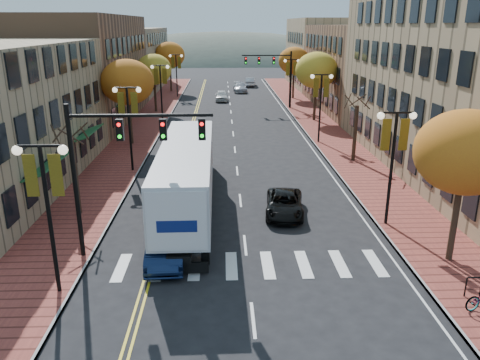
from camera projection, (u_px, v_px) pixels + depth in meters
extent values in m
plane|color=black|center=(250.00, 290.00, 18.68)|extent=(200.00, 200.00, 0.00)
cube|color=brown|center=(147.00, 124.00, 49.14)|extent=(4.00, 85.00, 0.15)
cube|color=brown|center=(317.00, 123.00, 49.78)|extent=(4.00, 85.00, 0.15)
cube|color=brown|center=(74.00, 69.00, 50.45)|extent=(12.00, 24.00, 11.00)
cube|color=#9E8966|center=(121.00, 59.00, 74.38)|extent=(12.00, 26.00, 9.50)
cube|color=brown|center=(380.00, 68.00, 57.56)|extent=(15.00, 24.00, 10.00)
cube|color=#9E8966|center=(338.00, 53.00, 78.26)|extent=(15.00, 20.00, 11.00)
cylinder|color=#382619|center=(75.00, 177.00, 25.23)|extent=(0.28, 0.28, 4.20)
cylinder|color=#382619|center=(130.00, 116.00, 40.28)|extent=(0.28, 0.28, 4.90)
ellipsoid|color=#C17216|center=(127.00, 82.00, 39.37)|extent=(4.48, 4.48, 3.81)
cylinder|color=#382619|center=(155.00, 92.00, 55.50)|extent=(0.28, 0.28, 4.55)
ellipsoid|color=gold|center=(154.00, 69.00, 54.66)|extent=(4.16, 4.16, 3.54)
cylinder|color=#382619|center=(171.00, 75.00, 72.48)|extent=(0.28, 0.28, 5.04)
ellipsoid|color=#C17216|center=(170.00, 55.00, 71.55)|extent=(4.61, 4.61, 3.92)
cylinder|color=#382619|center=(456.00, 211.00, 20.13)|extent=(0.28, 0.28, 4.55)
ellipsoid|color=#C17216|center=(465.00, 152.00, 19.29)|extent=(4.16, 4.16, 3.54)
cylinder|color=#382619|center=(355.00, 133.00, 35.35)|extent=(0.28, 0.28, 4.20)
cylinder|color=#382619|center=(315.00, 97.00, 50.40)|extent=(0.28, 0.28, 4.90)
ellipsoid|color=gold|center=(316.00, 70.00, 49.50)|extent=(4.48, 4.48, 3.81)
cylinder|color=#382619|center=(293.00, 81.00, 65.59)|extent=(0.28, 0.28, 4.76)
ellipsoid|color=#C17216|center=(294.00, 61.00, 64.71)|extent=(4.35, 4.35, 3.70)
cylinder|color=black|center=(50.00, 224.00, 17.46)|extent=(0.16, 0.16, 6.00)
cylinder|color=black|center=(39.00, 146.00, 16.51)|extent=(1.60, 0.10, 0.10)
sphere|color=#FFF2CC|center=(17.00, 150.00, 16.53)|extent=(0.36, 0.36, 0.36)
sphere|color=#FFF2CC|center=(63.00, 150.00, 16.58)|extent=(0.36, 0.36, 0.36)
cube|color=#A98A16|center=(31.00, 176.00, 16.84)|extent=(0.45, 0.03, 1.60)
cube|color=#A98A16|center=(56.00, 175.00, 16.87)|extent=(0.45, 0.03, 1.60)
cylinder|color=black|center=(130.00, 131.00, 32.62)|extent=(0.16, 0.16, 6.00)
cylinder|color=black|center=(127.00, 88.00, 31.67)|extent=(1.60, 0.10, 0.10)
sphere|color=#FFF2CC|center=(115.00, 90.00, 31.69)|extent=(0.36, 0.36, 0.36)
sphere|color=#FFF2CC|center=(139.00, 90.00, 31.75)|extent=(0.36, 0.36, 0.36)
cube|color=#A98A16|center=(121.00, 104.00, 32.01)|extent=(0.45, 0.03, 1.60)
cube|color=#A98A16|center=(134.00, 104.00, 32.04)|extent=(0.45, 0.03, 1.60)
cylinder|color=black|center=(161.00, 94.00, 49.69)|extent=(0.16, 0.16, 6.00)
cylinder|color=black|center=(160.00, 65.00, 48.74)|extent=(1.60, 0.10, 0.10)
sphere|color=#FFF2CC|center=(152.00, 67.00, 48.75)|extent=(0.36, 0.36, 0.36)
sphere|color=#FFF2CC|center=(168.00, 67.00, 48.81)|extent=(0.36, 0.36, 0.36)
cube|color=#A98A16|center=(156.00, 76.00, 49.07)|extent=(0.45, 0.03, 1.60)
cube|color=#A98A16|center=(165.00, 76.00, 49.10)|extent=(0.45, 0.03, 1.60)
cylinder|color=black|center=(177.00, 76.00, 66.75)|extent=(0.16, 0.16, 6.00)
cylinder|color=black|center=(176.00, 55.00, 65.80)|extent=(1.60, 0.10, 0.10)
sphere|color=#FFF2CC|center=(170.00, 56.00, 65.82)|extent=(0.36, 0.36, 0.36)
sphere|color=#FFF2CC|center=(181.00, 56.00, 65.87)|extent=(0.36, 0.36, 0.36)
cube|color=#A98A16|center=(173.00, 63.00, 66.13)|extent=(0.45, 0.03, 1.60)
cube|color=#A98A16|center=(179.00, 63.00, 66.16)|extent=(0.45, 0.03, 1.60)
cylinder|color=black|center=(391.00, 171.00, 23.68)|extent=(0.16, 0.16, 6.00)
cylinder|color=black|center=(397.00, 113.00, 22.73)|extent=(1.60, 0.10, 0.10)
sphere|color=#FFF2CC|center=(381.00, 116.00, 22.75)|extent=(0.36, 0.36, 0.36)
sphere|color=#FFF2CC|center=(413.00, 116.00, 22.81)|extent=(0.36, 0.36, 0.36)
cube|color=#A98A16|center=(386.00, 135.00, 23.06)|extent=(0.45, 0.03, 1.60)
cube|color=#A98A16|center=(404.00, 135.00, 23.10)|extent=(0.45, 0.03, 1.60)
cylinder|color=black|center=(320.00, 110.00, 40.74)|extent=(0.16, 0.16, 6.00)
cylinder|color=black|center=(322.00, 75.00, 39.79)|extent=(1.60, 0.10, 0.10)
sphere|color=#FFF2CC|center=(313.00, 77.00, 39.81)|extent=(0.36, 0.36, 0.36)
sphere|color=#FFF2CC|center=(331.00, 76.00, 39.87)|extent=(0.36, 0.36, 0.36)
cube|color=#A98A16|center=(316.00, 88.00, 40.13)|extent=(0.45, 0.03, 1.60)
cube|color=#A98A16|center=(326.00, 88.00, 40.16)|extent=(0.45, 0.03, 1.60)
cylinder|color=black|center=(291.00, 84.00, 57.80)|extent=(0.16, 0.16, 6.00)
cylinder|color=black|center=(292.00, 60.00, 56.85)|extent=(1.60, 0.10, 0.10)
sphere|color=#FFF2CC|center=(285.00, 61.00, 56.87)|extent=(0.36, 0.36, 0.36)
sphere|color=#FFF2CC|center=(298.00, 61.00, 56.93)|extent=(0.36, 0.36, 0.36)
cube|color=#A98A16|center=(288.00, 69.00, 57.19)|extent=(0.45, 0.03, 1.60)
cube|color=#A98A16|center=(295.00, 69.00, 57.22)|extent=(0.45, 0.03, 1.60)
cylinder|color=black|center=(75.00, 185.00, 20.15)|extent=(0.20, 0.20, 7.00)
cylinder|color=black|center=(141.00, 116.00, 19.30)|extent=(6.00, 0.14, 0.14)
cube|color=black|center=(120.00, 130.00, 19.46)|extent=(0.30, 0.25, 0.90)
sphere|color=#FF0C0C|center=(119.00, 125.00, 19.25)|extent=(0.16, 0.16, 0.16)
cube|color=black|center=(163.00, 130.00, 19.53)|extent=(0.30, 0.25, 0.90)
sphere|color=#FF0C0C|center=(162.00, 124.00, 19.31)|extent=(0.16, 0.16, 0.16)
cube|color=black|center=(202.00, 129.00, 19.58)|extent=(0.30, 0.25, 0.90)
sphere|color=#FF0C0C|center=(202.00, 124.00, 19.37)|extent=(0.16, 0.16, 0.16)
cylinder|color=black|center=(290.00, 80.00, 57.64)|extent=(0.20, 0.20, 7.00)
cylinder|color=black|center=(266.00, 55.00, 56.59)|extent=(6.00, 0.14, 0.14)
cube|color=black|center=(274.00, 60.00, 56.81)|extent=(0.30, 0.25, 0.90)
sphere|color=#FF0C0C|center=(274.00, 58.00, 56.60)|extent=(0.16, 0.16, 0.16)
cube|color=black|center=(259.00, 60.00, 56.74)|extent=(0.30, 0.25, 0.90)
sphere|color=#FF0C0C|center=(259.00, 58.00, 56.53)|extent=(0.16, 0.16, 0.16)
cube|color=black|center=(246.00, 61.00, 56.69)|extent=(0.30, 0.25, 0.90)
sphere|color=#FF0C0C|center=(246.00, 58.00, 56.47)|extent=(0.16, 0.16, 0.16)
cube|color=black|center=(188.00, 203.00, 25.42)|extent=(1.15, 13.18, 0.35)
cube|color=silver|center=(187.00, 172.00, 24.86)|extent=(2.77, 13.20, 2.84)
cube|color=black|center=(194.00, 150.00, 32.84)|extent=(2.56, 3.07, 2.53)
cylinder|color=black|center=(157.00, 254.00, 20.49)|extent=(0.37, 1.02, 1.01)
cylinder|color=black|center=(205.00, 253.00, 20.59)|extent=(0.37, 1.02, 1.01)
cylinder|color=black|center=(160.00, 242.00, 21.64)|extent=(0.37, 1.02, 1.01)
cylinder|color=black|center=(206.00, 241.00, 21.74)|extent=(0.37, 1.02, 1.01)
cylinder|color=black|center=(178.00, 171.00, 32.01)|extent=(0.37, 1.02, 1.01)
cylinder|color=black|center=(209.00, 171.00, 32.11)|extent=(0.37, 1.02, 1.01)
cylinder|color=black|center=(181.00, 162.00, 34.12)|extent=(0.37, 1.02, 1.01)
cylinder|color=black|center=(210.00, 162.00, 34.22)|extent=(0.37, 1.02, 1.01)
imported|color=#0D1936|center=(167.00, 243.00, 20.96)|extent=(1.82, 4.69, 1.52)
imported|color=black|center=(284.00, 204.00, 25.95)|extent=(2.51, 4.57, 1.21)
imported|color=silver|center=(222.00, 96.00, 64.49)|extent=(1.69, 4.18, 1.42)
imported|color=#ACACB4|center=(240.00, 87.00, 73.02)|extent=(2.13, 4.98, 1.43)
imported|color=#BAB9C1|center=(250.00, 82.00, 79.71)|extent=(1.98, 4.60, 1.47)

